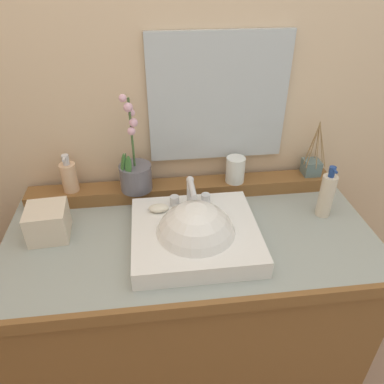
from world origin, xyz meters
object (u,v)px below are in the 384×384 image
Objects in this scene: tumbler_cup at (235,170)px; lotion_bottle at (327,195)px; potted_plant at (135,172)px; tissue_box at (48,222)px; soap_dispenser at (69,176)px; soap_bar at (159,208)px; reed_diffuser at (311,166)px; sink_basin at (195,238)px.

lotion_bottle reaches higher than tumbler_cup.
potted_plant is 0.35m from tissue_box.
soap_dispenser is at bearing 178.95° from tumbler_cup.
reed_diffuser reaches higher than soap_bar.
soap_bar is at bearing -150.13° from tumbler_cup.
soap_bar is at bearing 1.36° from tissue_box.
tumbler_cup is 0.32m from reed_diffuser.
sink_basin is 0.36m from tumbler_cup.
sink_basin is 0.60m from reed_diffuser.
soap_dispenser reaches higher than tissue_box.
lotion_bottle is at bearing -11.90° from soap_dispenser.
sink_basin is 1.11× the size of potted_plant.
potted_plant reaches higher than tumbler_cup.
tissue_box is at bearing -179.88° from lotion_bottle.
soap_dispenser is 0.95m from reed_diffuser.
soap_dispenser is 0.66× the size of reed_diffuser.
sink_basin is 5.85× the size of soap_bar.
tissue_box is at bearing 167.40° from sink_basin.
soap_dispenser is at bearing 175.42° from potted_plant.
lotion_bottle is at bearing 12.76° from sink_basin.
lotion_bottle is 0.97m from tissue_box.
soap_dispenser reaches higher than soap_bar.
potted_plant is at bearing 123.68° from sink_basin.
sink_basin is 3.15× the size of tissue_box.
reed_diffuser is at bearing 0.36° from soap_dispenser.
potted_plant reaches higher than tissue_box.
reed_diffuser is 1.74× the size of tissue_box.
potted_plant is 0.70m from lotion_bottle.
sink_basin is 0.50m from tissue_box.
potted_plant is at bearing 165.54° from lotion_bottle.
soap_dispenser is (-0.43, 0.30, 0.09)m from sink_basin.
potted_plant reaches higher than reed_diffuser.
sink_basin is at bearing -123.47° from tumbler_cup.
soap_dispenser is 0.63m from tumbler_cup.
reed_diffuser is at bearing 31.28° from sink_basin.
tissue_box is (-0.37, -0.01, -0.02)m from soap_bar.
soap_bar is 0.35m from tumbler_cup.
soap_dispenser is at bearing 149.75° from soap_bar.
potted_plant is 0.70m from reed_diffuser.
potted_plant is 3.61× the size of tumbler_cup.
potted_plant is 2.49× the size of soap_dispenser.
potted_plant is at bearing -178.80° from tumbler_cup.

